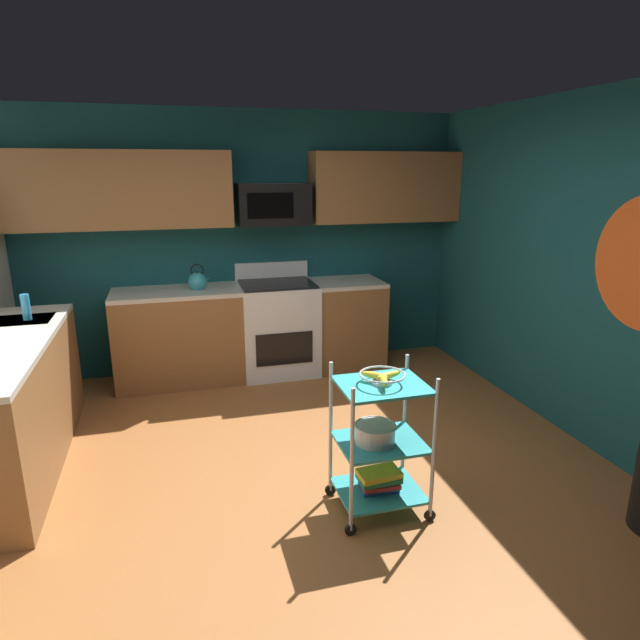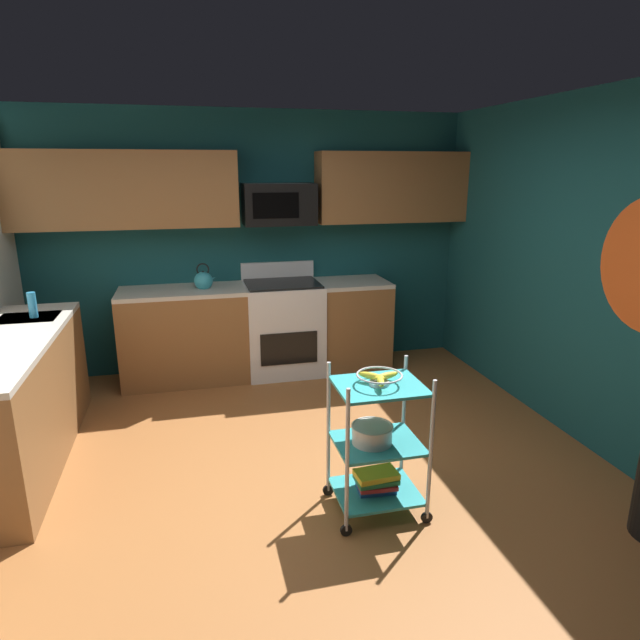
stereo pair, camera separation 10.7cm
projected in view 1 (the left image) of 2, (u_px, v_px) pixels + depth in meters
floor at (304, 486)px, 3.66m from camera, size 4.40×4.80×0.04m
wall_back at (246, 243)px, 5.56m from camera, size 4.52×0.06×2.60m
wall_right at (606, 276)px, 3.88m from camera, size 0.06×4.80×2.60m
counter_run at (169, 356)px, 4.74m from camera, size 3.54×2.64×0.92m
oven_range at (278, 327)px, 5.54m from camera, size 0.76×0.65×1.10m
upper_cabinets at (241, 189)px, 5.22m from camera, size 4.40×0.33×0.70m
microwave at (273, 204)px, 5.31m from camera, size 0.70×0.39×0.40m
rolling_cart at (380, 442)px, 3.28m from camera, size 0.57×0.44×0.91m
fruit_bowl at (382, 376)px, 3.16m from camera, size 0.27×0.27×0.07m
mixing_bowl_large at (375, 433)px, 3.25m from camera, size 0.25×0.25×0.11m
book_stack at (379, 480)px, 3.35m from camera, size 0.27×0.20×0.13m
kettle at (198, 281)px, 5.20m from camera, size 0.21×0.18×0.26m
dish_soap_bottle at (26, 307)px, 4.15m from camera, size 0.06×0.06×0.20m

